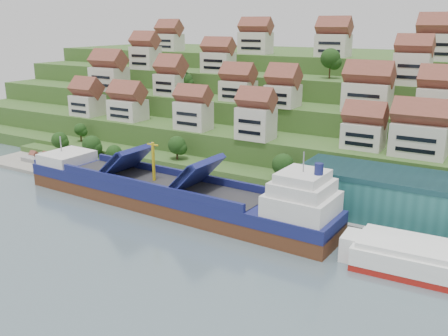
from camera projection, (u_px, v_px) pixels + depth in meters
The scene contains 11 objects.
ground at pixel (188, 215), 116.09m from camera, with size 300.00×300.00×0.00m, color slate.
quay at pixel (294, 206), 118.18m from camera, with size 180.00×14.00×2.20m, color gray.
pebble_beach at pixel (57, 165), 154.57m from camera, with size 45.00×20.00×1.00m, color gray.
hillside at pixel (338, 107), 198.11m from camera, with size 260.00×128.00×31.00m.
hillside_village at pixel (302, 85), 157.23m from camera, with size 159.79×64.30×28.46m.
hillside_trees at pixel (253, 109), 153.33m from camera, with size 134.83×62.69×32.10m.
warehouse at pixel (443, 204), 102.22m from camera, with size 60.00×15.00×10.00m, color #256563.
flagpole at pixel (278, 188), 113.37m from camera, with size 1.28×0.16×8.00m.
beach_huts at pixel (49, 160), 154.09m from camera, with size 14.40×3.70×2.20m.
cargo_ship at pixel (176, 196), 118.14m from camera, with size 84.65×16.08×18.76m.
second_ship at pixel (447, 264), 86.65m from camera, with size 30.89×12.62×8.82m.
Camera 1 is at (63.13, -88.39, 43.22)m, focal length 40.00 mm.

